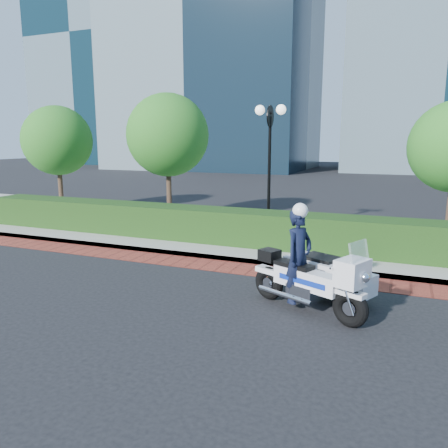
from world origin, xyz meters
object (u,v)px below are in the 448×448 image
at_px(lamppost, 270,149).
at_px(police_motorcycle, 314,271).
at_px(tree_a, 57,141).
at_px(tree_b, 168,135).

bearing_deg(lamppost, police_motorcycle, -64.99).
relative_size(lamppost, police_motorcycle, 1.73).
bearing_deg(lamppost, tree_a, 172.59).
height_order(lamppost, tree_a, tree_a).
xyz_separation_m(lamppost, tree_a, (-10.00, 1.30, 0.26)).
xyz_separation_m(tree_a, tree_b, (5.50, 0.00, 0.21)).
bearing_deg(police_motorcycle, tree_a, 176.12).
bearing_deg(tree_b, lamppost, -16.11).
height_order(lamppost, tree_b, tree_b).
relative_size(tree_a, tree_b, 0.94).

